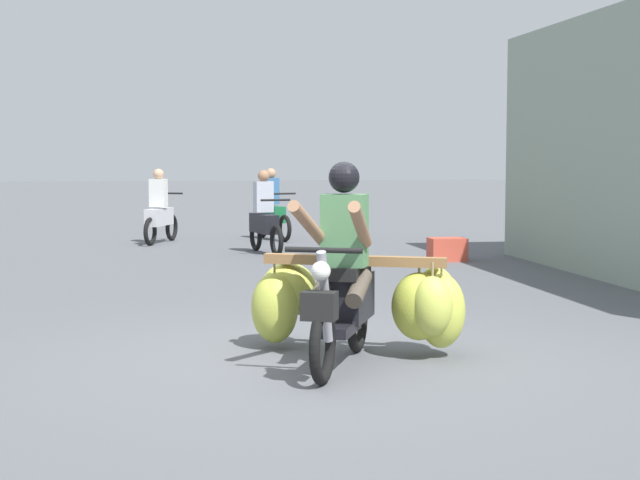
% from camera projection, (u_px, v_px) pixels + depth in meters
% --- Properties ---
extents(ground_plane, '(120.00, 120.00, 0.00)m').
position_uv_depth(ground_plane, '(315.00, 362.00, 7.71)').
color(ground_plane, '#56595E').
extents(motorbike_main_loaded, '(1.80, 2.01, 1.58)m').
position_uv_depth(motorbike_main_loaded, '(360.00, 294.00, 7.85)').
color(motorbike_main_loaded, black).
rests_on(motorbike_main_loaded, ground).
extents(motorbike_distant_ahead_left, '(0.59, 1.60, 1.40)m').
position_uv_depth(motorbike_distant_ahead_left, '(264.00, 220.00, 16.41)').
color(motorbike_distant_ahead_left, black).
rests_on(motorbike_distant_ahead_left, ground).
extents(motorbike_distant_ahead_right, '(0.76, 1.54, 1.40)m').
position_uv_depth(motorbike_distant_ahead_right, '(160.00, 213.00, 18.27)').
color(motorbike_distant_ahead_right, black).
rests_on(motorbike_distant_ahead_right, ground).
extents(motorbike_distant_far_ahead, '(0.67, 1.57, 1.40)m').
position_uv_depth(motorbike_distant_far_ahead, '(272.00, 211.00, 19.16)').
color(motorbike_distant_far_ahead, black).
rests_on(motorbike_distant_far_ahead, ground).
extents(produce_crate, '(0.56, 0.40, 0.36)m').
position_uv_depth(produce_crate, '(447.00, 249.00, 15.22)').
color(produce_crate, '#CC4C38').
rests_on(produce_crate, ground).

